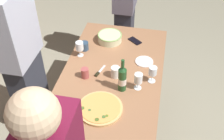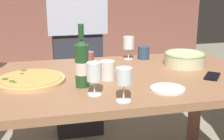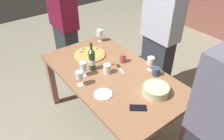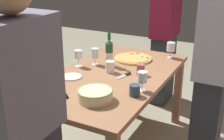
{
  "view_description": "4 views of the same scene",
  "coord_description": "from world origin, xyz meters",
  "px_view_note": "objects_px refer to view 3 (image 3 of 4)",
  "views": [
    {
      "loc": [
        -1.83,
        -0.37,
        2.41
      ],
      "look_at": [
        0.0,
        0.0,
        0.79
      ],
      "focal_mm": 44.33,
      "sensor_mm": 36.0,
      "label": 1
    },
    {
      "loc": [
        -0.37,
        -1.59,
        1.27
      ],
      "look_at": [
        0.0,
        0.0,
        0.79
      ],
      "focal_mm": 49.39,
      "sensor_mm": 36.0,
      "label": 2
    },
    {
      "loc": [
        1.45,
        -1.11,
        2.08
      ],
      "look_at": [
        0.0,
        0.0,
        0.79
      ],
      "focal_mm": 34.79,
      "sensor_mm": 36.0,
      "label": 3
    },
    {
      "loc": [
        2.11,
        1.1,
        1.7
      ],
      "look_at": [
        0.0,
        0.0,
        0.79
      ],
      "focal_mm": 47.84,
      "sensor_mm": 36.0,
      "label": 4
    }
  ],
  "objects_px": {
    "cup_ceramic": "(156,71)",
    "serving_bowl": "(156,90)",
    "wine_glass_near_pizza": "(100,34)",
    "person_guest_left": "(218,134)",
    "pizza": "(90,54)",
    "cup_amber": "(123,58)",
    "cup_spare": "(107,69)",
    "wine_glass_far_right": "(151,61)",
    "side_plate": "(103,94)",
    "cell_phone": "(138,108)",
    "person_guest_right": "(64,25)",
    "pizza_knife": "(120,68)",
    "wine_bottle": "(92,60)",
    "person_host": "(160,36)",
    "wine_glass_by_bottle": "(79,76)",
    "dining_table": "(112,80)",
    "wine_glass_far_left": "(83,67)"
  },
  "relations": [
    {
      "from": "pizza",
      "to": "cell_phone",
      "type": "relative_size",
      "value": 2.48
    },
    {
      "from": "wine_bottle",
      "to": "person_guest_right",
      "type": "bearing_deg",
      "value": 168.99
    },
    {
      "from": "serving_bowl",
      "to": "cell_phone",
      "type": "height_order",
      "value": "serving_bowl"
    },
    {
      "from": "wine_bottle",
      "to": "person_guest_right",
      "type": "xyz_separation_m",
      "value": [
        -1.01,
        0.2,
        -0.03
      ]
    },
    {
      "from": "side_plate",
      "to": "wine_glass_by_bottle",
      "type": "bearing_deg",
      "value": -159.43
    },
    {
      "from": "cup_ceramic",
      "to": "serving_bowl",
      "type": "bearing_deg",
      "value": -47.65
    },
    {
      "from": "serving_bowl",
      "to": "pizza_knife",
      "type": "bearing_deg",
      "value": -179.23
    },
    {
      "from": "wine_glass_near_pizza",
      "to": "cup_spare",
      "type": "bearing_deg",
      "value": -28.77
    },
    {
      "from": "pizza",
      "to": "serving_bowl",
      "type": "bearing_deg",
      "value": 7.28
    },
    {
      "from": "pizza_knife",
      "to": "person_host",
      "type": "xyz_separation_m",
      "value": [
        -0.08,
        0.69,
        0.14
      ]
    },
    {
      "from": "serving_bowl",
      "to": "person_guest_right",
      "type": "height_order",
      "value": "person_guest_right"
    },
    {
      "from": "wine_glass_by_bottle",
      "to": "person_guest_left",
      "type": "bearing_deg",
      "value": 20.41
    },
    {
      "from": "cup_amber",
      "to": "cell_phone",
      "type": "bearing_deg",
      "value": -29.22
    },
    {
      "from": "pizza",
      "to": "serving_bowl",
      "type": "height_order",
      "value": "serving_bowl"
    },
    {
      "from": "cup_spare",
      "to": "pizza_knife",
      "type": "height_order",
      "value": "cup_spare"
    },
    {
      "from": "wine_glass_far_left",
      "to": "cup_spare",
      "type": "distance_m",
      "value": 0.25
    },
    {
      "from": "serving_bowl",
      "to": "cell_phone",
      "type": "bearing_deg",
      "value": -80.02
    },
    {
      "from": "wine_glass_near_pizza",
      "to": "person_guest_left",
      "type": "xyz_separation_m",
      "value": [
        1.79,
        -0.24,
        -0.01
      ]
    },
    {
      "from": "serving_bowl",
      "to": "cup_amber",
      "type": "bearing_deg",
      "value": 170.53
    },
    {
      "from": "cup_ceramic",
      "to": "wine_bottle",
      "type": "bearing_deg",
      "value": -135.98
    },
    {
      "from": "side_plate",
      "to": "dining_table",
      "type": "bearing_deg",
      "value": 129.24
    },
    {
      "from": "cup_amber",
      "to": "cup_spare",
      "type": "bearing_deg",
      "value": -76.45
    },
    {
      "from": "person_guest_right",
      "to": "pizza_knife",
      "type": "bearing_deg",
      "value": 5.66
    },
    {
      "from": "wine_bottle",
      "to": "cell_phone",
      "type": "bearing_deg",
      "value": -0.74
    },
    {
      "from": "dining_table",
      "to": "pizza_knife",
      "type": "relative_size",
      "value": 9.27
    },
    {
      "from": "pizza",
      "to": "person_host",
      "type": "height_order",
      "value": "person_host"
    },
    {
      "from": "pizza",
      "to": "cup_amber",
      "type": "relative_size",
      "value": 3.78
    },
    {
      "from": "cup_spare",
      "to": "cell_phone",
      "type": "bearing_deg",
      "value": -9.46
    },
    {
      "from": "cup_ceramic",
      "to": "dining_table",
      "type": "bearing_deg",
      "value": -131.24
    },
    {
      "from": "wine_bottle",
      "to": "wine_glass_near_pizza",
      "type": "height_order",
      "value": "wine_bottle"
    },
    {
      "from": "wine_glass_far_right",
      "to": "person_guest_right",
      "type": "distance_m",
      "value": 1.42
    },
    {
      "from": "wine_glass_far_right",
      "to": "side_plate",
      "type": "bearing_deg",
      "value": -87.92
    },
    {
      "from": "pizza",
      "to": "cup_amber",
      "type": "xyz_separation_m",
      "value": [
        0.34,
        0.22,
        0.03
      ]
    },
    {
      "from": "person_guest_left",
      "to": "pizza",
      "type": "bearing_deg",
      "value": -1.19
    },
    {
      "from": "serving_bowl",
      "to": "pizza_knife",
      "type": "relative_size",
      "value": 1.46
    },
    {
      "from": "side_plate",
      "to": "cell_phone",
      "type": "relative_size",
      "value": 1.19
    },
    {
      "from": "dining_table",
      "to": "pizza",
      "type": "height_order",
      "value": "pizza"
    },
    {
      "from": "person_guest_left",
      "to": "cup_spare",
      "type": "bearing_deg",
      "value": 1.73
    },
    {
      "from": "side_plate",
      "to": "person_guest_left",
      "type": "height_order",
      "value": "person_guest_left"
    },
    {
      "from": "pizza",
      "to": "wine_glass_near_pizza",
      "type": "relative_size",
      "value": 2.29
    },
    {
      "from": "pizza",
      "to": "cell_phone",
      "type": "bearing_deg",
      "value": -8.07
    },
    {
      "from": "pizza",
      "to": "person_guest_right",
      "type": "relative_size",
      "value": 0.21
    },
    {
      "from": "wine_bottle",
      "to": "wine_glass_by_bottle",
      "type": "relative_size",
      "value": 2.05
    },
    {
      "from": "wine_glass_by_bottle",
      "to": "cell_phone",
      "type": "xyz_separation_m",
      "value": [
        0.57,
        0.23,
        -0.1
      ]
    },
    {
      "from": "pizza",
      "to": "serving_bowl",
      "type": "distance_m",
      "value": 0.94
    },
    {
      "from": "cup_amber",
      "to": "cup_spare",
      "type": "xyz_separation_m",
      "value": [
        0.06,
        -0.26,
        0.0
      ]
    },
    {
      "from": "side_plate",
      "to": "wine_glass_far_right",
      "type": "bearing_deg",
      "value": 92.08
    },
    {
      "from": "side_plate",
      "to": "pizza_knife",
      "type": "xyz_separation_m",
      "value": [
        -0.24,
        0.39,
        0.0
      ]
    },
    {
      "from": "side_plate",
      "to": "cell_phone",
      "type": "bearing_deg",
      "value": 22.77
    },
    {
      "from": "pizza",
      "to": "person_guest_right",
      "type": "xyz_separation_m",
      "value": [
        -0.76,
        0.07,
        0.08
      ]
    }
  ]
}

